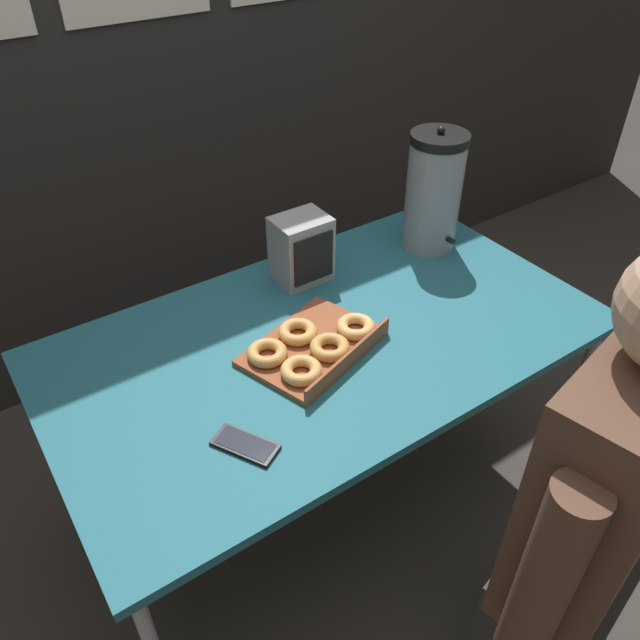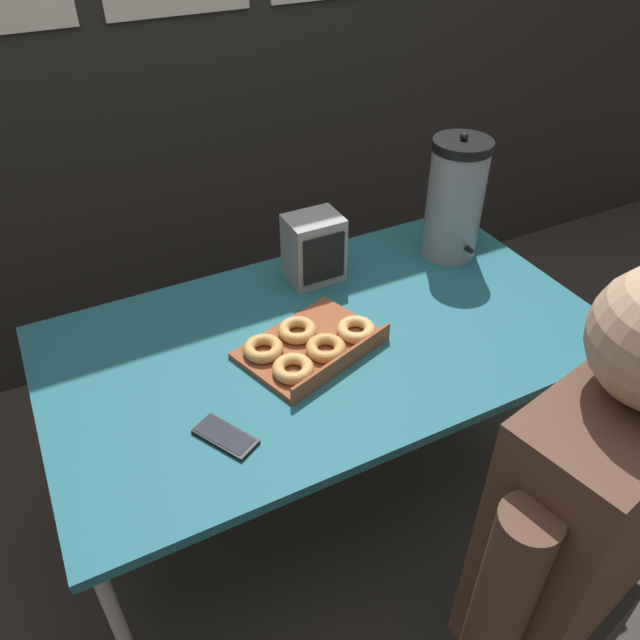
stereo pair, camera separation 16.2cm
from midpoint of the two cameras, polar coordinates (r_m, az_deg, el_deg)
ground_plane at (r=2.18m, az=2.65°, el=-15.94°), size 12.00×12.00×0.00m
back_wall at (r=2.34m, az=-10.64°, el=23.84°), size 6.00×0.11×2.41m
folding_table at (r=1.69m, az=3.29°, el=-2.62°), size 1.47×0.83×0.70m
donut_box at (r=1.60m, az=1.97°, el=-2.48°), size 0.41×0.34×0.05m
coffee_urn at (r=1.97m, az=14.59°, el=10.58°), size 0.18×0.20×0.39m
cell_phone at (r=1.40m, az=-5.35°, el=-10.73°), size 0.13×0.16×0.01m
space_heater at (r=1.83m, az=1.99°, el=6.47°), size 0.16×0.13×0.20m
person_seated at (r=1.47m, az=25.18°, el=-18.80°), size 0.60×0.32×1.29m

